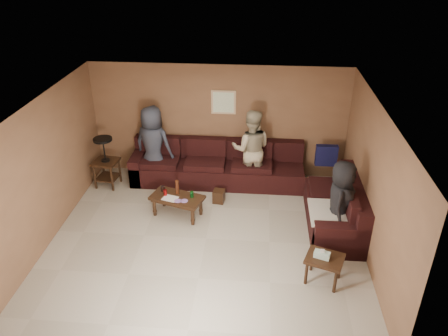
# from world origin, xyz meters

# --- Properties ---
(room) EXTENTS (5.60, 5.50, 2.50)m
(room) POSITION_xyz_m (0.00, 0.00, 1.66)
(room) COLOR #ACA491
(room) RESTS_ON ground
(sectional_sofa) EXTENTS (4.65, 2.90, 0.97)m
(sectional_sofa) POSITION_xyz_m (0.81, 1.52, 0.33)
(sectional_sofa) COLOR black
(sectional_sofa) RESTS_ON ground
(coffee_table) EXTENTS (1.10, 0.77, 0.70)m
(coffee_table) POSITION_xyz_m (-0.64, 0.71, 0.36)
(coffee_table) COLOR #321D10
(coffee_table) RESTS_ON ground
(end_table_left) EXTENTS (0.55, 0.55, 1.11)m
(end_table_left) POSITION_xyz_m (-2.35, 1.71, 0.58)
(end_table_left) COLOR #321D10
(end_table_left) RESTS_ON ground
(side_table_right) EXTENTS (0.68, 0.62, 0.61)m
(side_table_right) POSITION_xyz_m (1.95, -0.91, 0.40)
(side_table_right) COLOR #321D10
(side_table_right) RESTS_ON ground
(waste_bin) EXTENTS (0.25, 0.25, 0.26)m
(waste_bin) POSITION_xyz_m (0.11, 1.24, 0.13)
(waste_bin) COLOR #321D10
(waste_bin) RESTS_ON ground
(wall_art) EXTENTS (0.52, 0.04, 0.52)m
(wall_art) POSITION_xyz_m (0.10, 2.48, 1.70)
(wall_art) COLOR tan
(wall_art) RESTS_ON ground
(person_left) EXTENTS (0.95, 0.74, 1.73)m
(person_left) POSITION_xyz_m (-1.37, 2.01, 0.86)
(person_left) COLOR #2D323F
(person_left) RESTS_ON ground
(person_middle) EXTENTS (0.86, 0.68, 1.73)m
(person_middle) POSITION_xyz_m (0.72, 1.99, 0.86)
(person_middle) COLOR tan
(person_middle) RESTS_ON ground
(person_right) EXTENTS (0.68, 0.86, 1.54)m
(person_right) POSITION_xyz_m (2.31, 0.20, 0.77)
(person_right) COLOR black
(person_right) RESTS_ON ground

